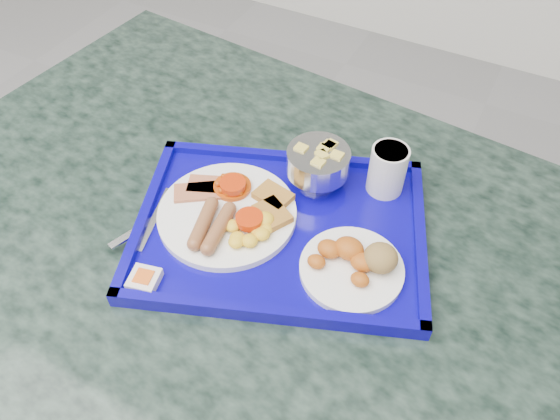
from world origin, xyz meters
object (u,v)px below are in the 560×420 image
object	(u,v)px
bread_plate	(356,263)
table	(261,301)
main_plate	(231,213)
juice_cup	(388,168)
fruit_bowl	(318,162)
tray	(280,229)

from	to	relation	value
bread_plate	table	bearing A→B (deg)	177.89
main_plate	juice_cup	distance (m)	0.26
table	main_plate	world-z (taller)	main_plate
bread_plate	juice_cup	size ratio (longest dim) A/B	1.81
table	fruit_bowl	size ratio (longest dim) A/B	13.09
table	main_plate	distance (m)	0.24
bread_plate	fruit_bowl	xyz separation A→B (m)	(-0.13, 0.14, 0.03)
table	fruit_bowl	bearing A→B (deg)	72.46
tray	bread_plate	xyz separation A→B (m)	(0.14, -0.02, 0.02)
bread_plate	juice_cup	xyz separation A→B (m)	(-0.02, 0.18, 0.03)
table	fruit_bowl	distance (m)	0.30
main_plate	juice_cup	size ratio (longest dim) A/B	2.61
table	juice_cup	xyz separation A→B (m)	(0.15, 0.17, 0.27)
tray	main_plate	distance (m)	0.08
tray	juice_cup	bearing A→B (deg)	53.64
tray	main_plate	xyz separation A→B (m)	(-0.08, -0.02, 0.02)
juice_cup	table	bearing A→B (deg)	-130.45
table	tray	xyz separation A→B (m)	(0.03, 0.02, 0.22)
juice_cup	main_plate	bearing A→B (deg)	-137.65
tray	bread_plate	world-z (taller)	bread_plate
juice_cup	bread_plate	bearing A→B (deg)	-83.35
main_plate	fruit_bowl	bearing A→B (deg)	56.95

